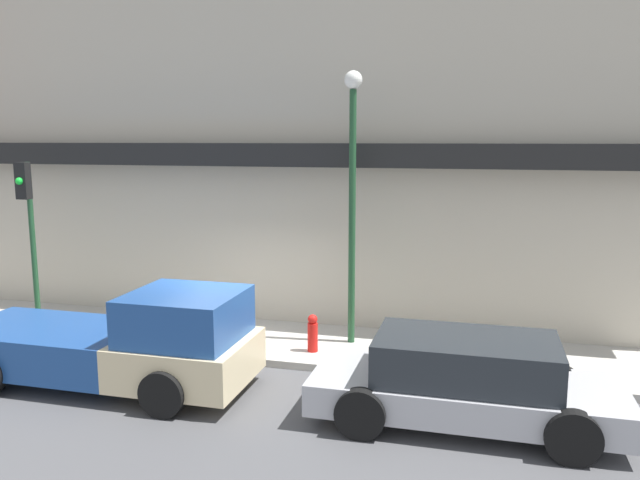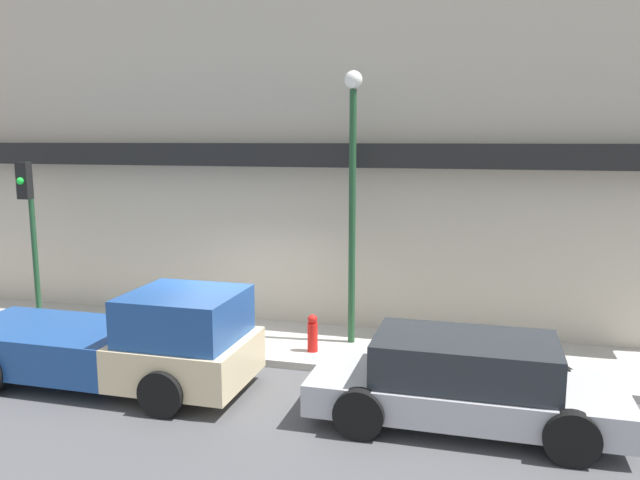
{
  "view_description": "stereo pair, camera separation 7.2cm",
  "coord_description": "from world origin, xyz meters",
  "px_view_note": "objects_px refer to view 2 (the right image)",
  "views": [
    {
      "loc": [
        4.57,
        -10.77,
        4.32
      ],
      "look_at": [
        1.47,
        1.02,
        2.35
      ],
      "focal_mm": 35.0,
      "sensor_mm": 36.0,
      "label": 1
    },
    {
      "loc": [
        4.64,
        -10.75,
        4.32
      ],
      "look_at": [
        1.47,
        1.02,
        2.35
      ],
      "focal_mm": 35.0,
      "sensor_mm": 36.0,
      "label": 2
    }
  ],
  "objects_px": {
    "pickup_truck": "(122,343)",
    "street_lamp": "(353,176)",
    "parked_car": "(464,382)",
    "fire_hydrant": "(313,333)",
    "traffic_light": "(29,215)"
  },
  "relations": [
    {
      "from": "parked_car",
      "to": "street_lamp",
      "type": "bearing_deg",
      "value": 130.89
    },
    {
      "from": "fire_hydrant",
      "to": "street_lamp",
      "type": "distance_m",
      "value": 3.22
    },
    {
      "from": "traffic_light",
      "to": "fire_hydrant",
      "type": "bearing_deg",
      "value": -0.44
    },
    {
      "from": "parked_car",
      "to": "street_lamp",
      "type": "height_order",
      "value": "street_lamp"
    },
    {
      "from": "fire_hydrant",
      "to": "traffic_light",
      "type": "xyz_separation_m",
      "value": [
        -6.5,
        0.05,
        2.16
      ]
    },
    {
      "from": "pickup_truck",
      "to": "street_lamp",
      "type": "distance_m",
      "value": 5.36
    },
    {
      "from": "traffic_light",
      "to": "street_lamp",
      "type": "bearing_deg",
      "value": 5.79
    },
    {
      "from": "pickup_truck",
      "to": "fire_hydrant",
      "type": "distance_m",
      "value": 3.61
    },
    {
      "from": "fire_hydrant",
      "to": "traffic_light",
      "type": "height_order",
      "value": "traffic_light"
    },
    {
      "from": "traffic_light",
      "to": "pickup_truck",
      "type": "bearing_deg",
      "value": -31.69
    },
    {
      "from": "fire_hydrant",
      "to": "pickup_truck",
      "type": "bearing_deg",
      "value": -142.4
    },
    {
      "from": "fire_hydrant",
      "to": "traffic_light",
      "type": "distance_m",
      "value": 6.85
    },
    {
      "from": "fire_hydrant",
      "to": "traffic_light",
      "type": "bearing_deg",
      "value": 179.56
    },
    {
      "from": "parked_car",
      "to": "traffic_light",
      "type": "distance_m",
      "value": 9.97
    },
    {
      "from": "pickup_truck",
      "to": "traffic_light",
      "type": "distance_m",
      "value": 4.68
    }
  ]
}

